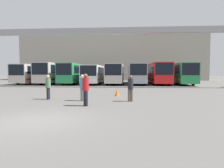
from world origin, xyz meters
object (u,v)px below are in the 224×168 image
at_px(bus_slot_5, 136,73).
at_px(pedestrian_far_center, 86,89).
at_px(bus_slot_0, 34,73).
at_px(bus_slot_3, 95,73).
at_px(bus_slot_2, 75,72).
at_px(bus_slot_7, 180,73).
at_px(bus_slot_6, 158,72).
at_px(traffic_cone, 117,92).
at_px(pedestrian_near_left, 48,86).
at_px(bus_slot_4, 115,73).
at_px(bus_slot_1, 55,72).
at_px(pedestrian_mid_left, 82,87).
at_px(pedestrian_mid_right, 130,88).

distance_m(bus_slot_5, pedestrian_far_center, 21.87).
distance_m(bus_slot_0, bus_slot_3, 10.32).
relative_size(bus_slot_2, pedestrian_far_center, 6.75).
bearing_deg(bus_slot_5, bus_slot_0, -179.33).
relative_size(bus_slot_2, bus_slot_5, 1.11).
height_order(bus_slot_3, bus_slot_7, bus_slot_7).
height_order(bus_slot_6, traffic_cone, bus_slot_6).
bearing_deg(bus_slot_0, pedestrian_near_left, -61.80).
bearing_deg(bus_slot_4, bus_slot_3, 173.82).
distance_m(bus_slot_0, bus_slot_1, 3.47).
xyz_separation_m(bus_slot_3, pedestrian_mid_left, (2.35, -19.56, -0.77)).
distance_m(bus_slot_7, pedestrian_near_left, 23.29).
height_order(bus_slot_4, bus_slot_7, bus_slot_7).
height_order(bus_slot_3, pedestrian_far_center, bus_slot_3).
bearing_deg(pedestrian_mid_right, bus_slot_7, 58.61).
distance_m(bus_slot_2, pedestrian_near_left, 19.89).
bearing_deg(bus_slot_1, bus_slot_6, -2.02).
relative_size(bus_slot_7, pedestrian_near_left, 6.04).
bearing_deg(bus_slot_5, bus_slot_7, -3.20).
height_order(bus_slot_5, pedestrian_far_center, bus_slot_5).
distance_m(bus_slot_4, bus_slot_6, 6.88).
xyz_separation_m(bus_slot_0, bus_slot_5, (17.19, 0.20, 0.03)).
bearing_deg(pedestrian_far_center, bus_slot_0, -176.68).
height_order(bus_slot_1, bus_slot_6, bus_slot_1).
bearing_deg(bus_slot_3, bus_slot_7, -1.83).
height_order(bus_slot_2, bus_slot_3, bus_slot_2).
bearing_deg(bus_slot_7, pedestrian_mid_right, -113.11).
relative_size(bus_slot_5, pedestrian_far_center, 6.07).
relative_size(bus_slot_2, bus_slot_6, 1.19).
bearing_deg(pedestrian_far_center, pedestrian_mid_left, 168.94).
xyz_separation_m(bus_slot_3, bus_slot_5, (6.88, -0.05, 0.12)).
height_order(pedestrian_mid_left, pedestrian_near_left, pedestrian_mid_left).
distance_m(bus_slot_0, pedestrian_near_left, 21.33).
distance_m(bus_slot_3, traffic_cone, 17.30).
bearing_deg(bus_slot_3, traffic_cone, -74.74).
height_order(bus_slot_0, pedestrian_near_left, bus_slot_0).
distance_m(bus_slot_6, pedestrian_mid_left, 20.76).
relative_size(bus_slot_3, pedestrian_mid_right, 6.58).
relative_size(bus_slot_4, bus_slot_6, 1.01).
height_order(bus_slot_5, pedestrian_mid_right, bus_slot_5).
height_order(bus_slot_0, bus_slot_6, bus_slot_6).
bearing_deg(pedestrian_far_center, bus_slot_1, 175.73).
xyz_separation_m(bus_slot_2, bus_slot_3, (3.44, -0.57, -0.15)).
bearing_deg(pedestrian_near_left, bus_slot_5, -23.36).
bearing_deg(bus_slot_1, bus_slot_4, -3.14).
distance_m(bus_slot_1, bus_slot_2, 3.46).
height_order(bus_slot_7, traffic_cone, bus_slot_7).
distance_m(bus_slot_2, traffic_cone, 19.03).
height_order(pedestrian_mid_left, pedestrian_mid_right, pedestrian_mid_left).
bearing_deg(bus_slot_2, traffic_cone, -65.13).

